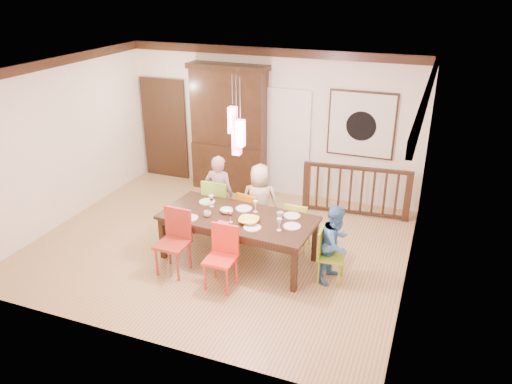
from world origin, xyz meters
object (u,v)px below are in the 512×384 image
(chair_far_left, at_px, (219,201))
(person_far_left, at_px, (219,194))
(person_far_mid, at_px, (260,202))
(china_hutch, at_px, (229,129))
(person_end_right, at_px, (336,244))
(chair_end_right, at_px, (332,252))
(balustrade, at_px, (356,190))
(dining_table, at_px, (238,221))

(chair_far_left, xyz_separation_m, person_far_left, (-0.01, 0.03, 0.12))
(person_far_left, relative_size, person_far_mid, 1.05)
(china_hutch, relative_size, person_end_right, 2.20)
(person_end_right, bearing_deg, chair_end_right, 172.19)
(person_end_right, bearing_deg, chair_far_left, 87.86)
(balustrade, xyz_separation_m, person_end_right, (0.12, -2.25, 0.09))
(dining_table, xyz_separation_m, china_hutch, (-1.28, 2.60, 0.61))
(dining_table, distance_m, balustrade, 2.66)
(china_hutch, bearing_deg, person_end_right, -42.71)
(chair_far_left, xyz_separation_m, person_far_mid, (0.74, 0.04, 0.09))
(person_far_left, distance_m, person_end_right, 2.37)
(dining_table, bearing_deg, balustrade, 61.57)
(chair_far_left, bearing_deg, balustrade, -146.86)
(chair_far_left, bearing_deg, person_far_mid, -179.07)
(dining_table, relative_size, china_hutch, 0.94)
(balustrade, relative_size, person_end_right, 1.69)
(balustrade, distance_m, person_end_right, 2.25)
(chair_end_right, xyz_separation_m, person_far_mid, (-1.44, 0.88, 0.19))
(person_far_mid, bearing_deg, person_far_left, -13.68)
(chair_end_right, height_order, person_far_mid, person_far_mid)
(chair_end_right, bearing_deg, person_far_left, 66.08)
(dining_table, bearing_deg, china_hutch, 119.96)
(china_hutch, bearing_deg, person_far_mid, -53.31)
(person_far_left, relative_size, person_end_right, 1.18)
(balustrade, bearing_deg, chair_far_left, -150.16)
(chair_end_right, xyz_separation_m, china_hutch, (-2.78, 2.67, 0.82))
(dining_table, relative_size, balustrade, 1.23)
(chair_far_left, distance_m, balustrade, 2.57)
(balustrade, relative_size, person_far_left, 1.43)
(dining_table, bearing_deg, person_far_left, 134.54)
(balustrade, bearing_deg, china_hutch, 167.33)
(chair_far_left, distance_m, china_hutch, 2.05)
(dining_table, distance_m, china_hutch, 2.96)
(person_far_left, height_order, person_far_mid, person_far_left)
(balustrade, bearing_deg, person_far_mid, -138.71)
(chair_far_left, bearing_deg, person_end_right, 158.83)
(china_hutch, height_order, person_far_mid, china_hutch)
(person_far_mid, bearing_deg, chair_end_right, 134.61)
(person_far_left, bearing_deg, china_hutch, -76.05)
(balustrade, bearing_deg, chair_end_right, -93.30)
(dining_table, height_order, balustrade, balustrade)
(china_hutch, bearing_deg, dining_table, -63.75)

